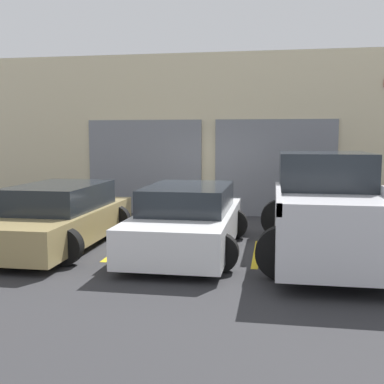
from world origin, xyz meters
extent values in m
plane|color=#2D2D30|center=(0.00, 0.00, 0.00)|extent=(28.00, 28.00, 0.00)
cube|color=beige|center=(0.00, 3.30, 2.27)|extent=(17.70, 0.60, 4.54)
cube|color=slate|center=(-2.06, 2.96, 1.34)|extent=(3.31, 0.08, 2.69)
cube|color=slate|center=(1.66, 2.96, 1.34)|extent=(3.31, 0.08, 2.69)
cube|color=silver|center=(2.67, -1.45, 0.69)|extent=(1.99, 5.15, 0.91)
cube|color=#1E2328|center=(2.67, -0.03, 1.51)|extent=(1.83, 2.32, 0.75)
cube|color=silver|center=(1.71, -2.61, 1.23)|extent=(0.08, 2.83, 0.18)
cube|color=silver|center=(2.67, -3.99, 1.23)|extent=(1.99, 0.08, 0.18)
cylinder|color=black|center=(1.78, 0.15, 0.42)|extent=(0.84, 0.22, 0.84)
cylinder|color=black|center=(3.55, 0.15, 0.42)|extent=(0.84, 0.22, 0.84)
cylinder|color=black|center=(1.78, -3.05, 0.42)|extent=(0.84, 0.22, 0.84)
cube|color=white|center=(0.00, -1.45, 0.47)|extent=(1.76, 4.27, 0.65)
cube|color=#1E2328|center=(0.00, -1.34, 1.03)|extent=(1.55, 2.35, 0.48)
cylinder|color=black|center=(-0.77, -0.13, 0.32)|extent=(0.64, 0.22, 0.64)
cylinder|color=black|center=(0.77, -0.13, 0.32)|extent=(0.64, 0.22, 0.64)
cylinder|color=black|center=(-0.77, -2.78, 0.32)|extent=(0.64, 0.22, 0.64)
cylinder|color=black|center=(0.77, -2.78, 0.32)|extent=(0.64, 0.22, 0.64)
cube|color=#9E8956|center=(-2.67, -1.45, 0.45)|extent=(1.71, 4.43, 0.60)
cube|color=#1E2328|center=(-2.67, -1.34, 1.00)|extent=(1.51, 2.44, 0.50)
cylinder|color=black|center=(-3.41, -0.08, 0.33)|extent=(0.65, 0.22, 0.65)
cylinder|color=black|center=(-1.92, -0.08, 0.33)|extent=(0.65, 0.22, 0.65)
cylinder|color=black|center=(-1.92, -2.83, 0.33)|extent=(0.65, 0.22, 0.65)
cube|color=gold|center=(-1.33, -1.45, 0.00)|extent=(0.12, 2.20, 0.01)
cube|color=gold|center=(1.33, -1.45, 0.00)|extent=(0.12, 2.20, 0.01)
camera|label=1|loc=(1.63, -10.48, 2.21)|focal=45.00mm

